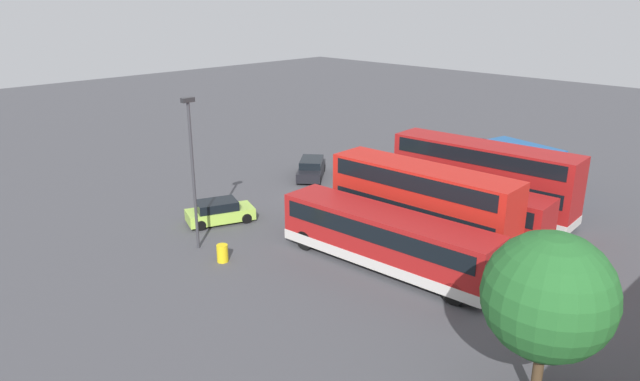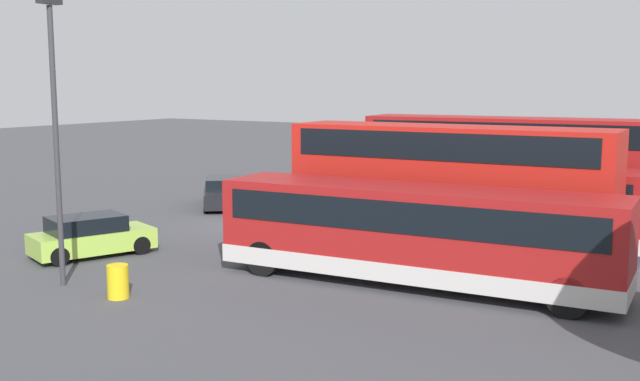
{
  "view_description": "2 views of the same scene",
  "coord_description": "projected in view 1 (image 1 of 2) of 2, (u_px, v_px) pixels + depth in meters",
  "views": [
    {
      "loc": [
        26.88,
        26.34,
        13.38
      ],
      "look_at": [
        2.32,
        1.9,
        1.67
      ],
      "focal_mm": 32.42,
      "sensor_mm": 36.0,
      "label": 1
    },
    {
      "loc": [
        25.19,
        18.59,
        5.98
      ],
      "look_at": [
        -2.67,
        1.38,
        1.27
      ],
      "focal_mm": 42.21,
      "sensor_mm": 36.0,
      "label": 2
    }
  ],
  "objects": [
    {
      "name": "ground_plane",
      "position": [
        324.0,
        200.0,
        39.94
      ],
      "size": [
        140.0,
        140.0,
        0.0
      ],
      "primitive_type": "plane",
      "color": "#47474C"
    },
    {
      "name": "bus_double_decker_near_end",
      "position": [
        482.0,
        176.0,
        36.86
      ],
      "size": [
        3.45,
        12.09,
        4.55
      ],
      "color": "#A51919",
      "rests_on": "ground"
    },
    {
      "name": "bus_single_deck_second",
      "position": [
        462.0,
        206.0,
        33.98
      ],
      "size": [
        3.33,
        10.44,
        2.95
      ],
      "color": "#A51919",
      "rests_on": "ground"
    },
    {
      "name": "bus_double_decker_third",
      "position": [
        421.0,
        203.0,
        32.03
      ],
      "size": [
        3.08,
        11.02,
        4.55
      ],
      "color": "red",
      "rests_on": "ground"
    },
    {
      "name": "bus_single_deck_fourth",
      "position": [
        386.0,
        238.0,
        29.54
      ],
      "size": [
        3.38,
        12.19,
        2.95
      ],
      "color": "#A51919",
      "rests_on": "ground"
    },
    {
      "name": "box_truck_blue",
      "position": [
        512.0,
        163.0,
        42.54
      ],
      "size": [
        3.98,
        7.85,
        3.2
      ],
      "color": "#235999",
      "rests_on": "ground"
    },
    {
      "name": "car_hatchback_silver",
      "position": [
        311.0,
        168.0,
        44.68
      ],
      "size": [
        4.66,
        4.28,
        1.43
      ],
      "color": "black",
      "rests_on": "ground"
    },
    {
      "name": "car_small_green",
      "position": [
        219.0,
        212.0,
        35.69
      ],
      "size": [
        4.44,
        3.14,
        1.43
      ],
      "color": "#A5D14C",
      "rests_on": "ground"
    },
    {
      "name": "lamp_post_tall",
      "position": [
        192.0,
        164.0,
        30.74
      ],
      "size": [
        0.7,
        0.3,
        8.42
      ],
      "color": "#38383D",
      "rests_on": "ground"
    },
    {
      "name": "waste_bin_yellow",
      "position": [
        222.0,
        253.0,
        30.49
      ],
      "size": [
        0.6,
        0.6,
        0.95
      ],
      "primitive_type": "cylinder",
      "color": "yellow",
      "rests_on": "ground"
    },
    {
      "name": "tree_midleft",
      "position": [
        548.0,
        296.0,
        18.8
      ],
      "size": [
        4.36,
        4.36,
        6.28
      ],
      "color": "#4C3823",
      "rests_on": "ground"
    }
  ]
}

